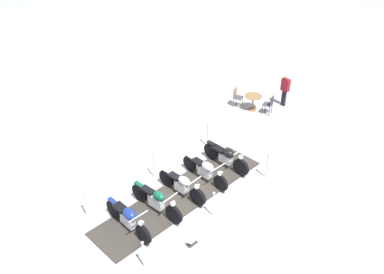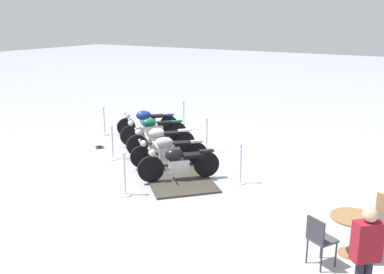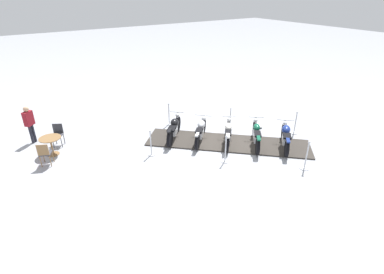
% 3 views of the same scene
% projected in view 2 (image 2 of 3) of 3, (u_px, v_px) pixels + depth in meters
% --- Properties ---
extents(ground_plane, '(80.00, 80.00, 0.00)m').
position_uv_depth(ground_plane, '(161.00, 155.00, 13.88)').
color(ground_plane, '#A8AAB2').
extents(display_platform, '(6.12, 5.87, 0.05)m').
position_uv_depth(display_platform, '(161.00, 154.00, 13.87)').
color(display_platform, '#38332D').
rests_on(display_platform, ground_plane).
extents(motorcycle_navy, '(1.60, 1.66, 0.96)m').
position_uv_depth(motorcycle_navy, '(147.00, 122.00, 15.89)').
color(motorcycle_navy, black).
rests_on(motorcycle_navy, display_platform).
extents(motorcycle_forest, '(1.53, 1.82, 0.98)m').
position_uv_depth(motorcycle_forest, '(153.00, 130.00, 14.82)').
color(motorcycle_forest, black).
rests_on(motorcycle_forest, display_platform).
extents(motorcycle_cream, '(1.51, 1.71, 0.96)m').
position_uv_depth(motorcycle_cream, '(160.00, 140.00, 13.74)').
color(motorcycle_cream, black).
rests_on(motorcycle_cream, display_platform).
extents(motorcycle_chrome, '(1.64, 1.65, 0.92)m').
position_uv_depth(motorcycle_chrome, '(168.00, 150.00, 12.65)').
color(motorcycle_chrome, black).
rests_on(motorcycle_chrome, display_platform).
extents(motorcycle_black, '(1.58, 1.66, 1.00)m').
position_uv_depth(motorcycle_black, '(178.00, 162.00, 11.57)').
color(motorcycle_black, black).
rests_on(motorcycle_black, display_platform).
extents(stanchion_right_rear, '(0.31, 0.31, 1.09)m').
position_uv_depth(stanchion_right_rear, '(125.00, 181.00, 10.69)').
color(stanchion_right_rear, silver).
rests_on(stanchion_right_rear, ground_plane).
extents(stanchion_right_mid, '(0.33, 0.33, 1.05)m').
position_uv_depth(stanchion_right_mid, '(113.00, 148.00, 13.41)').
color(stanchion_right_mid, silver).
rests_on(stanchion_right_mid, ground_plane).
extents(stanchion_left_front, '(0.34, 0.34, 1.13)m').
position_uv_depth(stanchion_left_front, '(184.00, 120.00, 16.88)').
color(stanchion_left_front, silver).
rests_on(stanchion_left_front, ground_plane).
extents(stanchion_left_mid, '(0.34, 0.34, 1.11)m').
position_uv_depth(stanchion_left_mid, '(207.00, 141.00, 14.17)').
color(stanchion_left_mid, silver).
rests_on(stanchion_left_mid, ground_plane).
extents(stanchion_right_front, '(0.30, 0.30, 1.06)m').
position_uv_depth(stanchion_right_front, '(104.00, 125.00, 16.11)').
color(stanchion_right_front, silver).
rests_on(stanchion_right_front, ground_plane).
extents(stanchion_left_rear, '(0.29, 0.29, 1.08)m').
position_uv_depth(stanchion_left_rear, '(240.00, 169.00, 11.45)').
color(stanchion_left_rear, silver).
rests_on(stanchion_left_rear, ground_plane).
extents(info_placard, '(0.41, 0.41, 0.21)m').
position_uv_depth(info_placard, '(99.00, 146.00, 14.63)').
color(info_placard, '#333338').
rests_on(info_placard, ground_plane).
extents(cafe_table, '(0.82, 0.82, 0.74)m').
position_uv_depth(cafe_table, '(353.00, 226.00, 7.98)').
color(cafe_table, olive).
rests_on(cafe_table, ground_plane).
extents(cafe_chair_near_table, '(0.54, 0.54, 0.92)m').
position_uv_depth(cafe_chair_near_table, '(320.00, 238.00, 7.59)').
color(cafe_chair_near_table, '#2D2D33').
rests_on(cafe_chair_near_table, ground_plane).
extents(cafe_chair_across_table, '(0.53, 0.53, 0.93)m').
position_uv_depth(cafe_chair_across_table, '(381.00, 216.00, 8.42)').
color(cafe_chair_across_table, olive).
rests_on(cafe_chair_across_table, ground_plane).
extents(bystander_person, '(0.44, 0.43, 1.63)m').
position_uv_depth(bystander_person, '(366.00, 250.00, 6.35)').
color(bystander_person, '#23232D').
rests_on(bystander_person, ground_plane).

